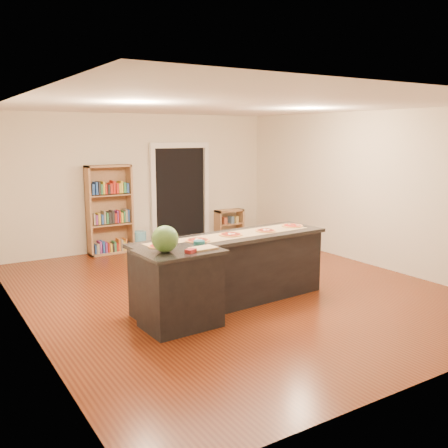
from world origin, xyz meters
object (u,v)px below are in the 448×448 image
bookshelf (110,210)px  watermelon (165,239)px  kitchen_island (231,269)px  side_counter (180,288)px  waste_bin (140,241)px  low_shelf (229,224)px

bookshelf → watermelon: bookshelf is taller
kitchen_island → watermelon: size_ratio=9.10×
side_counter → bookshelf: bearing=79.3°
kitchen_island → watermelon: watermelon is taller
kitchen_island → waste_bin: kitchen_island is taller
kitchen_island → waste_bin: size_ratio=7.35×
waste_bin → watermelon: size_ratio=1.24×
bookshelf → low_shelf: size_ratio=2.69×
bookshelf → low_shelf: bearing=0.3°
side_counter → bookshelf: bookshelf is taller
bookshelf → low_shelf: (2.86, 0.02, -0.56)m
side_counter → low_shelf: size_ratio=1.50×
kitchen_island → watermelon: 1.47m
kitchen_island → bookshelf: bookshelf is taller
waste_bin → watermelon: bearing=-108.3°
kitchen_island → side_counter: size_ratio=2.97×
low_shelf → kitchen_island: bearing=-122.2°
side_counter → watermelon: 0.68m
low_shelf → waste_bin: low_shelf is taller
side_counter → watermelon: watermelon is taller
watermelon → kitchen_island: bearing=19.8°
bookshelf → waste_bin: 0.91m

